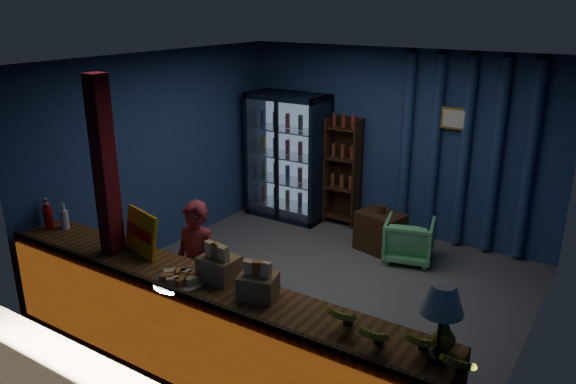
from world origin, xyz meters
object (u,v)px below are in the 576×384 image
object	(u,v)px
green_chair	(409,240)
pastry_tray	(181,279)
shopkeeper	(197,269)
table_lamp	(442,302)

from	to	relation	value
green_chair	pastry_tray	xyz separation A→B (m)	(-0.73, -3.36, 0.70)
shopkeeper	pastry_tray	world-z (taller)	shopkeeper
shopkeeper	green_chair	bearing A→B (deg)	60.12
green_chair	table_lamp	xyz separation A→B (m)	(1.42, -3.25, 1.10)
green_chair	table_lamp	bearing A→B (deg)	99.00
green_chair	pastry_tray	size ratio (longest dim) A/B	1.32
pastry_tray	table_lamp	world-z (taller)	table_lamp
green_chair	table_lamp	world-z (taller)	table_lamp
shopkeeper	table_lamp	distance (m)	2.71
green_chair	pastry_tray	bearing A→B (deg)	62.99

